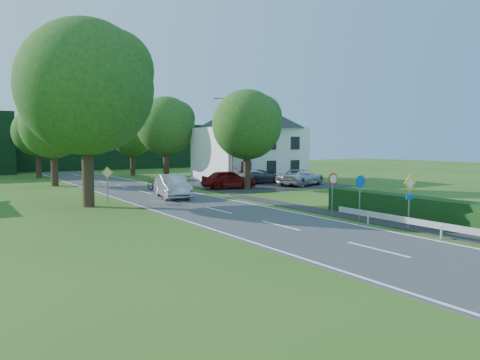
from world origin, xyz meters
TOP-DOWN VIEW (x-y plane):
  - road at (0.00, 20.00)m, footprint 7.00×80.00m
  - parking_pad at (12.00, 33.00)m, footprint 14.00×16.00m
  - line_edge_left at (-3.25, 20.00)m, footprint 0.12×80.00m
  - line_edge_right at (3.25, 20.00)m, footprint 0.12×80.00m
  - line_centre at (0.00, 20.00)m, footprint 0.12×80.00m
  - tree_main at (-6.00, 24.00)m, footprint 9.40×9.40m
  - tree_left_far at (-5.00, 40.00)m, footprint 7.00×7.00m
  - tree_right_far at (7.00, 42.00)m, footprint 7.40×7.40m
  - tree_left_back at (-4.50, 52.00)m, footprint 6.60×6.60m
  - tree_right_back at (6.00, 50.00)m, footprint 6.20×6.20m
  - tree_right_mid at (8.50, 28.00)m, footprint 7.00×7.00m
  - treeline_right at (8.00, 66.00)m, footprint 30.00×5.00m
  - house_white at (14.00, 36.00)m, footprint 10.60×8.40m
  - streetlight at (8.06, 30.00)m, footprint 2.03×0.18m
  - sign_priority_right at (4.30, 7.98)m, footprint 0.78×0.09m
  - sign_roundabout at (4.30, 10.98)m, footprint 0.64×0.08m
  - sign_speed_limit at (4.30, 12.97)m, footprint 0.64×0.11m
  - sign_priority_left at (-4.50, 24.98)m, footprint 0.78×0.09m
  - moving_car at (0.30, 25.29)m, footprint 2.73×5.32m
  - motorcycle at (1.29, 30.85)m, footprint 1.40×2.15m
  - parked_car_red at (7.31, 29.07)m, footprint 5.06×2.97m
  - parked_car_silver_a at (11.84, 32.03)m, footprint 4.20×1.70m
  - parked_car_grey at (12.59, 32.00)m, footprint 4.75×2.00m
  - parked_car_silver_b at (14.53, 28.00)m, footprint 6.05×4.32m
  - parasol at (9.53, 31.10)m, footprint 2.39×2.43m

SIDE VIEW (x-z plane):
  - road at x=0.00m, z-range 0.00..0.04m
  - parking_pad at x=12.00m, z-range 0.00..0.04m
  - line_edge_left at x=-3.25m, z-range 0.04..0.05m
  - line_edge_right at x=3.25m, z-range 0.04..0.05m
  - line_centre at x=0.00m, z-range 0.04..0.05m
  - motorcycle at x=1.29m, z-range 0.04..1.11m
  - parked_car_silver_a at x=11.84m, z-range 0.04..1.39m
  - parked_car_grey at x=12.59m, z-range 0.04..1.41m
  - parked_car_silver_b at x=14.53m, z-range 0.04..1.57m
  - parked_car_red at x=7.31m, z-range 0.04..1.66m
  - moving_car at x=0.30m, z-range 0.04..1.71m
  - parasol at x=9.53m, z-range 0.04..1.93m
  - sign_roundabout at x=4.30m, z-range 0.49..2.86m
  - sign_priority_left at x=-4.50m, z-range 0.50..2.94m
  - sign_speed_limit at x=4.30m, z-range 0.58..2.95m
  - sign_priority_right at x=4.30m, z-range 0.50..3.09m
  - treeline_right at x=8.00m, z-range 0.00..7.00m
  - tree_right_back at x=6.00m, z-range 0.00..7.56m
  - tree_left_back at x=-4.50m, z-range 0.00..8.07m
  - tree_left_far at x=-5.00m, z-range 0.00..8.58m
  - tree_right_mid at x=8.50m, z-range 0.00..8.58m
  - house_white at x=14.00m, z-range 0.11..8.71m
  - streetlight at x=8.06m, z-range 0.46..8.46m
  - tree_right_far at x=7.00m, z-range 0.00..9.09m
  - tree_main at x=-6.00m, z-range 0.00..11.64m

